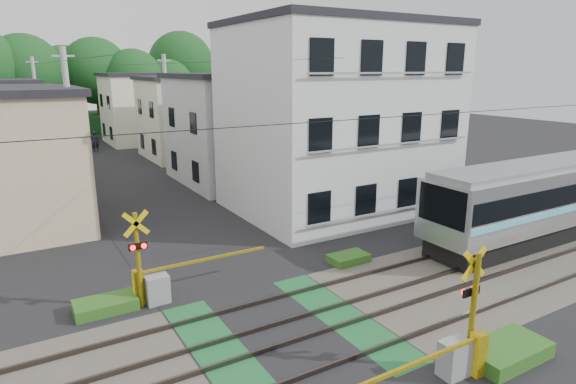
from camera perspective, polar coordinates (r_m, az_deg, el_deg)
ground at (r=13.76m, az=-0.27°, el=-16.49°), size 120.00×120.00×0.00m
track_bed at (r=13.75m, az=-0.27°, el=-16.36°), size 120.00×120.00×0.14m
commuter_train at (r=24.60m, az=30.33°, el=-0.03°), size 16.13×2.55×3.35m
crossing_signal_near at (r=12.49m, az=19.67°, el=-17.10°), size 4.74×0.65×3.09m
crossing_signal_far at (r=15.61m, az=-15.65°, el=-10.19°), size 4.74×0.65×3.09m
apartment_block at (r=24.55m, az=5.77°, el=8.69°), size 10.20×8.36×9.30m
houses_row at (r=36.85m, az=-20.85°, el=7.52°), size 22.07×31.35×6.80m
tree_hill at (r=59.08m, az=-24.53°, el=11.58°), size 40.00×13.08×11.68m
catenary at (r=16.09m, az=18.45°, el=1.56°), size 60.00×5.04×7.00m
utility_poles at (r=33.71m, az=-22.28°, el=8.26°), size 7.90×42.00×8.00m
pedestrian at (r=45.36m, az=-21.91°, el=5.58°), size 0.74×0.55×1.84m
weed_patches at (r=14.46m, az=6.13°, el=-14.11°), size 10.25×8.80×0.40m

